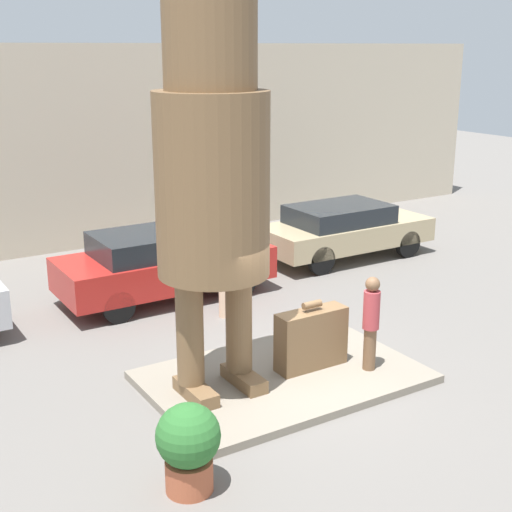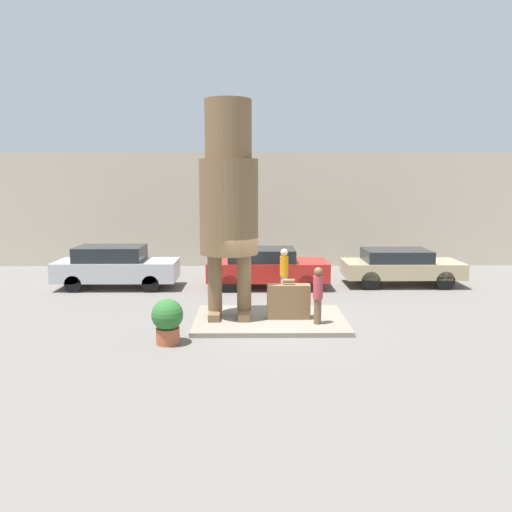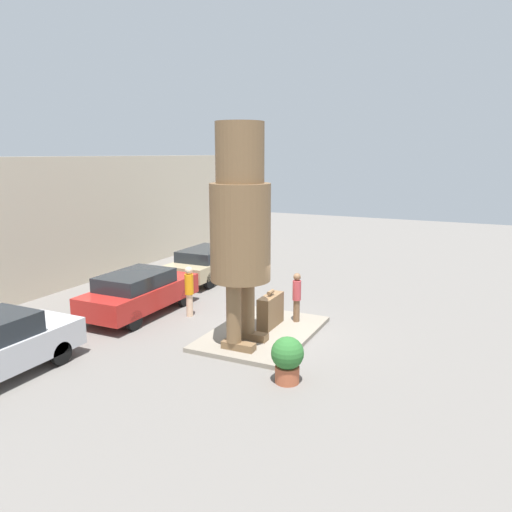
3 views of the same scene
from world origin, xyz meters
name	(u,v)px [view 2 (image 2 of 3)]	position (x,y,z in m)	size (l,w,h in m)	color
ground_plane	(270,322)	(0.00, 0.00, 0.00)	(60.00, 60.00, 0.00)	slate
pedestal	(270,320)	(0.00, 0.00, 0.07)	(4.40, 2.92, 0.13)	gray
building_backdrop	(263,209)	(0.00, 9.80, 2.69)	(28.00, 0.60, 5.38)	beige
statue_figure	(229,193)	(-1.19, 0.14, 3.76)	(1.68, 1.68, 6.20)	brown
giant_suitcase	(288,301)	(0.53, -0.03, 0.64)	(1.25, 0.40, 1.17)	brown
tourist	(318,293)	(1.31, -0.61, 1.01)	(0.27, 0.27, 1.61)	brown
parked_car_silver	(115,266)	(-5.76, 4.70, 0.85)	(4.59, 1.73, 1.62)	#B7B7BC
parked_car_red	(266,267)	(0.02, 4.71, 0.82)	(4.59, 1.86, 1.52)	#B2231E
parked_car_tan	(400,266)	(5.30, 5.09, 0.78)	(4.54, 1.87, 1.42)	tan
planter_pot	(167,319)	(-2.68, -1.89, 0.64)	(0.81, 0.81, 1.16)	#AD5638
worker_hivis	(284,271)	(0.60, 3.04, 0.96)	(0.30, 0.30, 1.75)	beige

